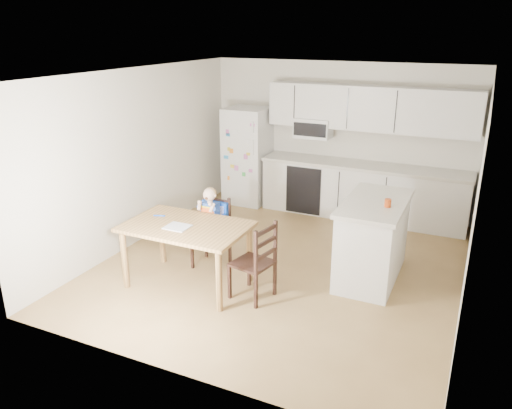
{
  "coord_description": "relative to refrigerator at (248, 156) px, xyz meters",
  "views": [
    {
      "loc": [
        2.23,
        -5.65,
        3.02
      ],
      "look_at": [
        -0.21,
        -0.39,
        0.95
      ],
      "focal_mm": 35.0,
      "sensor_mm": 36.0,
      "label": 1
    }
  ],
  "objects": [
    {
      "name": "red_cup",
      "position": [
        2.87,
        -2.15,
        0.22
      ],
      "size": [
        0.08,
        0.08,
        0.1
      ],
      "primitive_type": "cylinder",
      "color": "#C04312",
      "rests_on": "kitchen_island"
    },
    {
      "name": "refrigerator",
      "position": [
        0.0,
        0.0,
        0.0
      ],
      "size": [
        0.72,
        0.7,
        1.7
      ],
      "primitive_type": "cube",
      "color": "silver",
      "rests_on": "ground"
    },
    {
      "name": "toddler_spoon",
      "position": [
        0.23,
        -3.04,
        -0.05
      ],
      "size": [
        0.12,
        0.06,
        0.02
      ],
      "primitive_type": "cylinder",
      "rotation": [
        0.0,
        1.57,
        0.35
      ],
      "color": "#1445B5",
      "rests_on": "dining_table"
    },
    {
      "name": "kitchen_run",
      "position": [
        2.05,
        0.09,
        0.03
      ],
      "size": [
        3.37,
        0.62,
        2.15
      ],
      "color": "silver",
      "rests_on": "ground"
    },
    {
      "name": "dining_table",
      "position": [
        0.7,
        -3.14,
        -0.17
      ],
      "size": [
        1.47,
        0.94,
        0.79
      ],
      "color": "brown",
      "rests_on": "ground"
    },
    {
      "name": "room",
      "position": [
        1.55,
        -1.67,
        0.4
      ],
      "size": [
        4.52,
        5.01,
        2.51
      ],
      "color": "brown",
      "rests_on": "ground"
    },
    {
      "name": "chair_side",
      "position": [
        1.64,
        -3.11,
        -0.31
      ],
      "size": [
        0.49,
        0.49,
        0.95
      ],
      "rotation": [
        0.0,
        0.0,
        -1.77
      ],
      "color": "black",
      "rests_on": "ground"
    },
    {
      "name": "napkin",
      "position": [
        0.65,
        -3.25,
        -0.06
      ],
      "size": [
        0.28,
        0.24,
        0.01
      ],
      "primitive_type": "cube",
      "color": "#ADADB2",
      "rests_on": "dining_table"
    },
    {
      "name": "chair_booster",
      "position": [
        0.7,
        -2.53,
        -0.2
      ],
      "size": [
        0.41,
        0.41,
        1.08
      ],
      "rotation": [
        0.0,
        0.0,
        -0.0
      ],
      "color": "black",
      "rests_on": "ground"
    },
    {
      "name": "kitchen_island",
      "position": [
        2.7,
        -2.0,
        -0.33
      ],
      "size": [
        0.73,
        1.39,
        1.02
      ],
      "color": "silver",
      "rests_on": "ground"
    }
  ]
}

